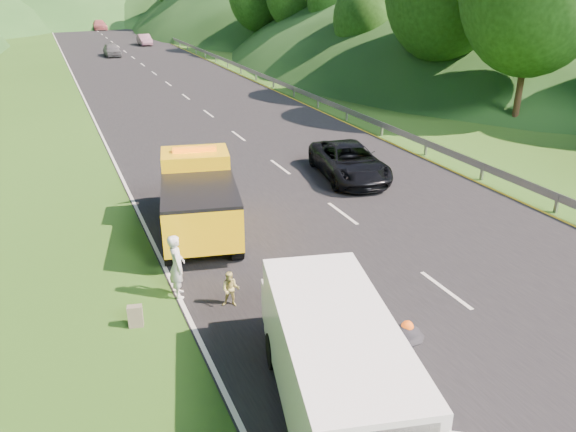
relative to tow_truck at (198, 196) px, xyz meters
name	(u,v)px	position (x,y,z in m)	size (l,w,h in m)	color
ground	(317,279)	(2.23, -4.50, -1.31)	(320.00, 320.00, 0.00)	#38661E
road_surface	(154,73)	(5.23, 35.50, -1.30)	(14.00, 200.00, 0.02)	black
guardrail	(197,54)	(12.53, 48.00, -1.31)	(0.06, 140.00, 1.52)	gray
tree_line_right	(275,43)	(25.23, 55.50, -1.31)	(14.00, 140.00, 14.00)	#2A601C
hills_backdrop	(92,15)	(8.73, 130.20, -1.31)	(201.00, 288.60, 44.00)	#2D5B23
tow_truck	(198,196)	(0.00, 0.00, 0.00)	(3.50, 6.55, 2.67)	black
white_van	(334,359)	(0.13, -9.46, -0.02)	(4.14, 6.85, 2.28)	black
woman	(180,296)	(-1.63, -3.85, -1.31)	(0.66, 0.48, 1.80)	silver
child	(231,306)	(-0.49, -4.92, -1.31)	(0.48, 0.38, 0.99)	#CBC06C
worker	(400,403)	(1.53, -9.80, -1.31)	(1.21, 0.69, 1.87)	black
suitcase	(135,316)	(-2.95, -4.86, -1.02)	(0.36, 0.20, 0.58)	#68604E
passing_suv	(349,178)	(7.40, 2.98, -1.31)	(2.41, 5.23, 1.45)	black
dist_car_a	(113,56)	(3.32, 49.56, -1.31)	(1.65, 4.11, 1.40)	#4C4D51
dist_car_b	(145,45)	(8.63, 59.55, -1.31)	(1.43, 4.09, 1.35)	#704B5C
dist_car_c	(100,30)	(5.89, 86.49, -1.31)	(2.17, 5.35, 1.55)	#A85456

